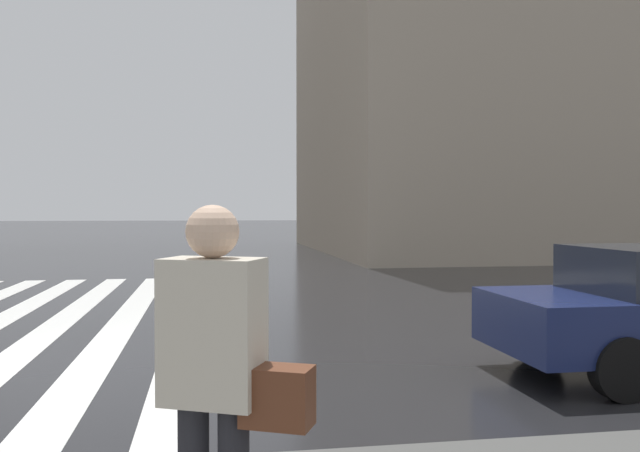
{
  "coord_description": "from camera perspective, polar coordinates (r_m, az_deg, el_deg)",
  "views": [
    {
      "loc": [
        -7.51,
        -1.44,
        1.81
      ],
      "look_at": [
        6.29,
        -3.79,
        1.47
      ],
      "focal_mm": 37.44,
      "sensor_mm": 36.0,
      "label": 1
    }
  ],
  "objects": [
    {
      "name": "pedestrian_far_down_pavement",
      "position": [
        2.84,
        -8.6,
        -12.49
      ],
      "size": [
        0.44,
        0.65,
        1.68
      ],
      "color": "beige",
      "rests_on": "sidewalk_pavement"
    },
    {
      "name": "ground_plane",
      "position": [
        7.86,
        -20.4,
        -12.01
      ],
      "size": [
        220.0,
        220.0,
        0.0
      ],
      "primitive_type": "plane",
      "color": "black"
    },
    {
      "name": "haussmann_block_corner",
      "position": [
        34.17,
        21.13,
        17.2
      ],
      "size": [
        16.53,
        23.7,
        22.84
      ],
      "color": "tan",
      "rests_on": "ground_plane"
    },
    {
      "name": "zebra_crossing",
      "position": [
        11.99,
        -23.39,
        -7.39
      ],
      "size": [
        13.0,
        5.5,
        0.01
      ],
      "color": "silver",
      "rests_on": "ground_plane"
    }
  ]
}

